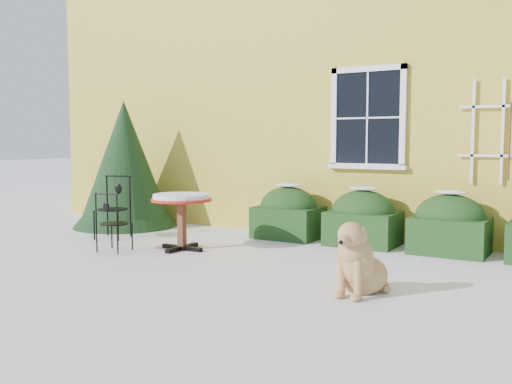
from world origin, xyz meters
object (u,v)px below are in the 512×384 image
Objects in this scene: dog at (358,264)px; patio_chair_far at (114,207)px; evergreen_shrub at (125,176)px; patio_chair_near at (113,222)px; bistro_table at (182,203)px.

patio_chair_far is at bearing 169.87° from dog.
evergreen_shrub is 2.29× the size of patio_chair_far.
patio_chair_far is (0.77, -1.08, -0.44)m from evergreen_shrub.
bistro_table is at bearing -150.55° from patio_chair_near.
evergreen_shrub is 2.66× the size of dog.
patio_chair_far is at bearing -55.04° from patio_chair_near.
evergreen_shrub is 1.39m from patio_chair_far.
bistro_table is 3.32m from dog.
evergreen_shrub is 6.05m from dog.
bistro_table is (2.40, -1.34, -0.26)m from evergreen_shrub.
bistro_table is 1.01× the size of dog.
patio_chair_far is 4.94m from dog.
dog is (4.77, -1.29, -0.19)m from patio_chair_far.
patio_chair_near is 0.97× the size of dog.
evergreen_shrub is 2.76m from bistro_table.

